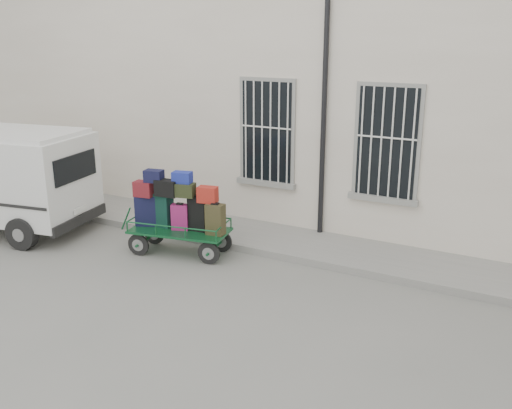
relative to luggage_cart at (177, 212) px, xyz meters
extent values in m
plane|color=slate|center=(1.29, -0.73, -0.88)|extent=(80.00, 80.00, 0.00)
cube|color=beige|center=(1.29, 4.77, 2.12)|extent=(24.00, 5.00, 6.00)
cylinder|color=black|center=(2.24, 2.19, 1.92)|extent=(0.11, 0.11, 5.60)
cube|color=black|center=(0.89, 2.25, 1.37)|extent=(1.20, 0.08, 2.20)
cube|color=gray|center=(0.89, 2.23, 0.21)|extent=(1.45, 0.22, 0.12)
cube|color=black|center=(3.59, 2.25, 1.37)|extent=(1.20, 0.08, 2.20)
cube|color=gray|center=(3.59, 2.23, 0.21)|extent=(1.45, 0.22, 0.12)
cube|color=gray|center=(1.29, 1.47, -0.80)|extent=(24.00, 1.70, 0.15)
cylinder|color=black|center=(-0.62, -0.50, -0.65)|extent=(0.45, 0.14, 0.45)
cylinder|color=gray|center=(-0.62, -0.50, -0.65)|extent=(0.26, 0.13, 0.25)
cylinder|color=black|center=(-0.75, 0.18, -0.65)|extent=(0.45, 0.14, 0.45)
cylinder|color=gray|center=(-0.75, 0.18, -0.65)|extent=(0.26, 0.13, 0.25)
cylinder|color=black|center=(0.89, -0.20, -0.65)|extent=(0.45, 0.14, 0.45)
cylinder|color=gray|center=(0.89, -0.20, -0.65)|extent=(0.26, 0.13, 0.25)
cylinder|color=black|center=(0.76, 0.47, -0.65)|extent=(0.45, 0.14, 0.45)
cylinder|color=gray|center=(0.76, 0.47, -0.65)|extent=(0.26, 0.13, 0.25)
cube|color=#13532A|center=(0.07, -0.01, -0.38)|extent=(2.13, 1.27, 0.05)
cylinder|color=#13532A|center=(-1.13, -0.25, -0.24)|extent=(0.26, 0.09, 0.51)
cube|color=black|center=(-0.68, -0.09, -0.04)|extent=(0.53, 0.43, 0.63)
cube|color=black|center=(-0.68, -0.09, 0.29)|extent=(0.21, 0.16, 0.03)
cube|color=black|center=(-0.35, 0.00, -0.01)|extent=(0.42, 0.25, 0.69)
cube|color=black|center=(-0.35, 0.00, 0.35)|extent=(0.18, 0.15, 0.03)
cube|color=#881852|center=(0.08, 0.00, -0.09)|extent=(0.38, 0.29, 0.53)
cube|color=black|center=(0.08, 0.00, 0.19)|extent=(0.15, 0.11, 0.03)
cube|color=black|center=(0.43, 0.13, 0.00)|extent=(0.40, 0.21, 0.71)
cube|color=black|center=(0.43, 0.13, 0.37)|extent=(0.17, 0.13, 0.03)
cube|color=#39341C|center=(0.87, 0.10, -0.04)|extent=(0.38, 0.27, 0.62)
cube|color=black|center=(0.87, 0.10, 0.28)|extent=(0.16, 0.14, 0.03)
cube|color=maroon|center=(-0.69, -0.15, 0.44)|extent=(0.42, 0.31, 0.31)
cube|color=black|center=(-0.17, -0.06, 0.50)|extent=(0.49, 0.27, 0.33)
cube|color=black|center=(0.19, 0.02, 0.49)|extent=(0.49, 0.36, 0.27)
cube|color=maroon|center=(0.66, 0.15, 0.42)|extent=(0.42, 0.31, 0.31)
cube|color=black|center=(-0.47, -0.08, 0.72)|extent=(0.41, 0.31, 0.25)
cube|color=navy|center=(0.13, 0.05, 0.73)|extent=(0.42, 0.31, 0.22)
cube|color=black|center=(-2.37, -0.33, 0.73)|extent=(0.29, 1.41, 0.56)
cube|color=black|center=(-2.38, -0.33, -0.44)|extent=(0.43, 1.87, 0.22)
cube|color=white|center=(-2.34, -0.32, -0.20)|extent=(0.11, 0.43, 0.12)
cylinder|color=black|center=(-2.97, -1.39, -0.53)|extent=(0.72, 0.34, 0.69)
cylinder|color=black|center=(-3.30, 0.46, -0.53)|extent=(0.72, 0.34, 0.69)
camera|label=1|loc=(6.66, -8.88, 3.49)|focal=40.00mm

